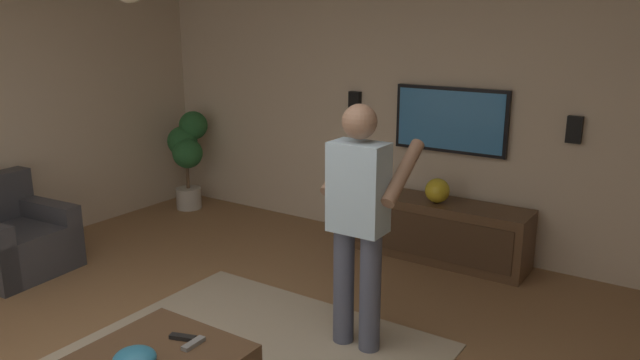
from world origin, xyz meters
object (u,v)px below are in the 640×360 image
object	(u,v)px
armchair	(11,241)
wall_speaker_right	(355,103)
tv	(450,120)
wall_speaker_left	(574,130)
media_console	(434,229)
potted_plant_tall	(188,149)
remote_black	(183,337)
remote_grey	(193,344)
vase_round	(437,191)
bowl	(135,359)
person_standing	(359,214)

from	to	relation	value
armchair	wall_speaker_right	xyz separation A→B (m)	(2.58, -1.92, 1.06)
tv	wall_speaker_left	world-z (taller)	tv
media_console	wall_speaker_left	size ratio (longest dim) A/B	7.73
potted_plant_tall	remote_black	bearing A→B (deg)	-135.00
media_console	remote_grey	bearing A→B (deg)	-3.93
remote_grey	vase_round	size ratio (longest dim) A/B	0.68
tv	bowl	world-z (taller)	tv
tv	vase_round	distance (m)	0.66
remote_black	remote_grey	distance (m)	0.10
tv	wall_speaker_right	world-z (taller)	tv
tv	bowl	xyz separation A→B (m)	(-3.41, 0.29, -0.80)
vase_round	wall_speaker_left	world-z (taller)	wall_speaker_left
potted_plant_tall	remote_grey	bearing A→B (deg)	-134.13
media_console	remote_grey	size ratio (longest dim) A/B	11.33
media_console	person_standing	size ratio (longest dim) A/B	1.04
potted_plant_tall	wall_speaker_left	distance (m)	4.12
wall_speaker_left	wall_speaker_right	bearing A→B (deg)	90.00
wall_speaker_left	wall_speaker_right	world-z (taller)	wall_speaker_right
potted_plant_tall	media_console	bearing A→B (deg)	-87.59
remote_black	wall_speaker_right	bearing A→B (deg)	84.08
tv	armchair	bearing A→B (deg)	-48.82
bowl	wall_speaker_left	distance (m)	3.77
armchair	vase_round	bearing A→B (deg)	32.79
tv	wall_speaker_right	distance (m)	1.02
potted_plant_tall	remote_black	world-z (taller)	potted_plant_tall
potted_plant_tall	vase_round	xyz separation A→B (m)	(0.08, -3.03, -0.03)
person_standing	vase_round	world-z (taller)	person_standing
remote_black	vase_round	xyz separation A→B (m)	(2.79, -0.32, 0.25)
bowl	remote_black	distance (m)	0.34
remote_black	vase_round	size ratio (longest dim) A/B	0.68
remote_black	wall_speaker_right	xyz separation A→B (m)	(3.09, 0.72, 0.92)
wall_speaker_right	remote_grey	bearing A→B (deg)	-165.25
tv	remote_grey	distance (m)	3.21
vase_round	media_console	bearing A→B (deg)	31.47
armchair	potted_plant_tall	xyz separation A→B (m)	(2.20, 0.07, 0.41)
armchair	media_console	bearing A→B (deg)	33.61
person_standing	wall_speaker_right	distance (m)	2.37
bowl	vase_round	world-z (taller)	vase_round
potted_plant_tall	vase_round	world-z (taller)	potted_plant_tall
media_console	remote_black	xyz separation A→B (m)	(-2.83, 0.30, 0.14)
potted_plant_tall	wall_speaker_right	size ratio (longest dim) A/B	5.08
remote_black	wall_speaker_left	size ratio (longest dim) A/B	0.68
potted_plant_tall	remote_grey	size ratio (longest dim) A/B	7.45
bowl	potted_plant_tall	bearing A→B (deg)	41.71
media_console	vase_round	xyz separation A→B (m)	(-0.05, -0.03, 0.39)
potted_plant_tall	bowl	bearing A→B (deg)	-138.29
tv	bowl	distance (m)	3.52
media_console	remote_grey	distance (m)	2.86
person_standing	vase_round	bearing A→B (deg)	5.03
wall_speaker_left	wall_speaker_right	distance (m)	2.07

